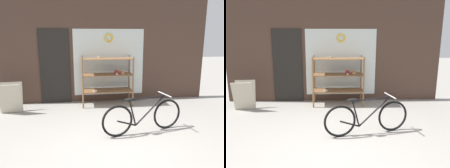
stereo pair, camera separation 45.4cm
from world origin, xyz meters
TOP-DOWN VIEW (x-y plane):
  - ground_plane at (0.00, 0.00)m, footprint 30.00×30.00m
  - storefront_facade at (-0.03, 2.88)m, footprint 6.23×0.13m
  - display_case at (0.12, 2.47)m, footprint 1.40×0.56m
  - bicycle at (0.60, 0.54)m, footprint 1.72×0.54m
  - sandwich_board at (-2.37, 2.12)m, footprint 0.55×0.42m

SIDE VIEW (x-z plane):
  - ground_plane at x=0.00m, z-range 0.00..0.00m
  - bicycle at x=0.60m, z-range -0.04..0.73m
  - sandwich_board at x=-2.37m, z-range 0.01..0.76m
  - display_case at x=0.12m, z-range 0.14..1.52m
  - storefront_facade at x=-0.03m, z-range -0.03..3.22m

